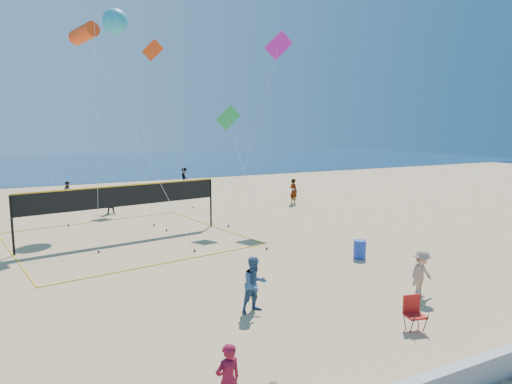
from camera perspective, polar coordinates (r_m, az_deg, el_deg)
name	(u,v)px	position (r m, az deg, el deg)	size (l,w,h in m)	color
ground	(256,362)	(11.46, -0.05, -20.53)	(120.00, 120.00, 0.00)	tan
ocean	(59,165)	(71.31, -23.42, 3.13)	(140.00, 50.00, 0.03)	#102B4D
woman	(228,381)	(9.34, -3.52, -22.51)	(0.54, 0.36, 1.49)	maroon
bystander_a	(255,284)	(13.86, -0.17, -11.48)	(0.82, 0.64, 1.69)	#32547D
bystander_b	(421,274)	(15.89, 19.97, -9.61)	(1.01, 0.58, 1.57)	tan
far_person_1	(111,202)	(30.36, -17.72, -1.21)	(1.37, 0.44, 1.48)	gray
far_person_2	(294,191)	(32.53, 4.72, 0.07)	(0.67, 0.44, 1.82)	gray
far_person_3	(68,192)	(35.53, -22.42, -0.04)	(0.77, 0.60, 1.58)	gray
far_person_4	(184,176)	(43.86, -8.94, 1.96)	(1.04, 0.60, 1.61)	gray
camp_chair	(413,311)	(13.55, 19.08, -13.84)	(0.60, 0.71, 1.04)	#AE1713
trash_barrel	(360,249)	(19.77, 12.84, -7.02)	(0.52, 0.52, 0.78)	#1B3AB4
volleyball_net	(124,202)	(23.17, -16.20, -1.17)	(11.48, 11.35, 2.68)	black
kite_2	(84,34)	(26.68, -20.69, 18.02)	(4.02, 8.43, 10.82)	#E54112
kite_4	(230,125)	(25.05, -3.23, 8.36)	(1.38, 6.07, 6.68)	green
kite_5	(276,55)	(28.46, 2.53, 16.78)	(5.07, 2.42, 11.17)	#C519A6
kite_7	(115,21)	(30.10, -17.20, 19.70)	(1.83, 5.19, 12.43)	#25A4CA
kite_9	(155,60)	(34.93, -12.48, 15.85)	(1.99, 4.99, 11.76)	#E54112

